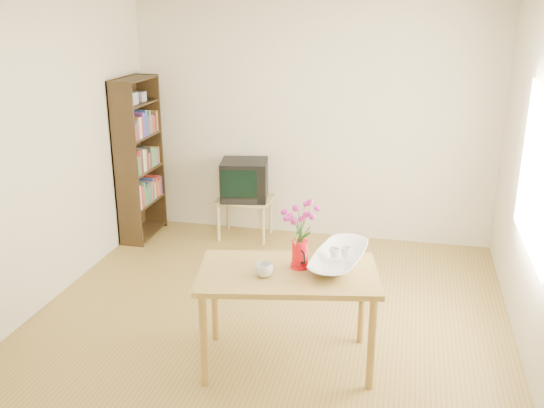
% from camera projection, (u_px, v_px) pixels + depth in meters
% --- Properties ---
extents(room, '(4.50, 4.50, 4.50)m').
position_uv_depth(room, '(267.00, 179.00, 4.57)').
color(room, olive).
rests_on(room, ground).
extents(table, '(1.39, 0.95, 0.75)m').
position_uv_depth(table, '(288.00, 283.00, 4.34)').
color(table, olive).
rests_on(table, ground).
extents(tv_stand, '(0.60, 0.45, 0.46)m').
position_uv_depth(tv_stand, '(245.00, 205.00, 6.83)').
color(tv_stand, tan).
rests_on(tv_stand, ground).
extents(bookshelf, '(0.28, 0.70, 1.80)m').
position_uv_depth(bookshelf, '(140.00, 165.00, 6.73)').
color(bookshelf, black).
rests_on(bookshelf, ground).
extents(pitcher, '(0.14, 0.20, 0.21)m').
position_uv_depth(pitcher, '(300.00, 255.00, 4.35)').
color(pitcher, red).
rests_on(pitcher, table).
extents(flowers, '(0.23, 0.23, 0.33)m').
position_uv_depth(flowers, '(300.00, 221.00, 4.26)').
color(flowers, '#D431A3').
rests_on(flowers, pitcher).
extents(mug, '(0.17, 0.17, 0.10)m').
position_uv_depth(mug, '(264.00, 270.00, 4.22)').
color(mug, white).
rests_on(mug, table).
extents(bowl, '(0.58, 0.58, 0.48)m').
position_uv_depth(bowl, '(340.00, 233.00, 4.37)').
color(bowl, white).
rests_on(bowl, table).
extents(teacup_a, '(0.09, 0.09, 0.06)m').
position_uv_depth(teacup_a, '(334.00, 238.00, 4.40)').
color(teacup_a, white).
rests_on(teacup_a, bowl).
extents(teacup_b, '(0.09, 0.09, 0.06)m').
position_uv_depth(teacup_b, '(346.00, 238.00, 4.40)').
color(teacup_b, white).
rests_on(teacup_b, bowl).
extents(television, '(0.57, 0.54, 0.44)m').
position_uv_depth(television, '(245.00, 179.00, 6.75)').
color(television, black).
rests_on(television, tv_stand).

